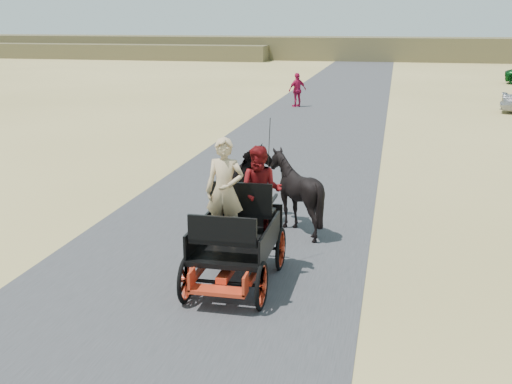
% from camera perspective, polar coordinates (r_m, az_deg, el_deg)
% --- Properties ---
extents(ground, '(140.00, 140.00, 0.00)m').
position_cam_1_polar(ground, '(10.54, -7.52, -9.71)').
color(ground, tan).
extents(road, '(6.00, 140.00, 0.01)m').
position_cam_1_polar(road, '(10.54, -7.52, -9.69)').
color(road, '#38383A').
rests_on(road, ground).
extents(ridge_far, '(140.00, 6.00, 2.40)m').
position_cam_1_polar(ridge_far, '(71.12, 9.75, 12.45)').
color(ridge_far, brown).
rests_on(ridge_far, ground).
extents(ridge_near, '(40.00, 4.00, 1.60)m').
position_cam_1_polar(ridge_near, '(74.89, -14.55, 12.02)').
color(ridge_near, brown).
rests_on(ridge_near, ground).
extents(carriage, '(1.30, 2.40, 0.72)m').
position_cam_1_polar(carriage, '(11.04, -1.77, -6.35)').
color(carriage, black).
rests_on(carriage, ground).
extents(horse_left, '(0.91, 2.01, 1.70)m').
position_cam_1_polar(horse_left, '(13.79, -1.00, 0.21)').
color(horse_left, black).
rests_on(horse_left, ground).
extents(horse_right, '(1.37, 1.54, 1.70)m').
position_cam_1_polar(horse_right, '(13.58, 3.52, -0.04)').
color(horse_right, black).
rests_on(horse_right, ground).
extents(driver_man, '(0.66, 0.43, 1.80)m').
position_cam_1_polar(driver_man, '(10.74, -2.79, 0.09)').
color(driver_man, tan).
rests_on(driver_man, carriage).
extents(passenger_woman, '(0.77, 0.60, 1.58)m').
position_cam_1_polar(passenger_woman, '(11.17, 0.42, 0.12)').
color(passenger_woman, '#660C0F').
rests_on(passenger_woman, carriage).
extents(pedestrian, '(1.03, 0.99, 1.73)m').
position_cam_1_polar(pedestrian, '(33.07, 3.70, 9.05)').
color(pedestrian, '#B21441').
rests_on(pedestrian, ground).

